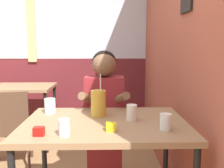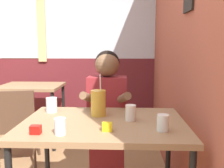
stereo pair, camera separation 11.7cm
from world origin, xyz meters
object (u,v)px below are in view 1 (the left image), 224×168
object	(u,v)px
main_table	(105,132)
background_table	(22,94)
chair_near_window	(10,124)
cocktail_pitcher	(98,103)
person_seated	(104,116)

from	to	relation	value
main_table	background_table	bearing A→B (deg)	124.45
chair_near_window	background_table	bearing A→B (deg)	84.82
chair_near_window	cocktail_pitcher	distance (m)	1.24
main_table	chair_near_window	world-z (taller)	chair_near_window
person_seated	cocktail_pitcher	xyz separation A→B (m)	(-0.04, -0.39, 0.21)
chair_near_window	person_seated	world-z (taller)	person_seated
chair_near_window	main_table	bearing A→B (deg)	-53.89
chair_near_window	person_seated	bearing A→B (deg)	-31.40
cocktail_pitcher	main_table	bearing A→B (deg)	-70.70
main_table	chair_near_window	size ratio (longest dim) A/B	1.29
main_table	background_table	size ratio (longest dim) A/B	1.39
background_table	person_seated	bearing A→B (deg)	-43.97
chair_near_window	cocktail_pitcher	size ratio (longest dim) A/B	2.76
background_table	person_seated	xyz separation A→B (m)	(1.06, -1.02, -0.02)
background_table	person_seated	size ratio (longest dim) A/B	0.63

